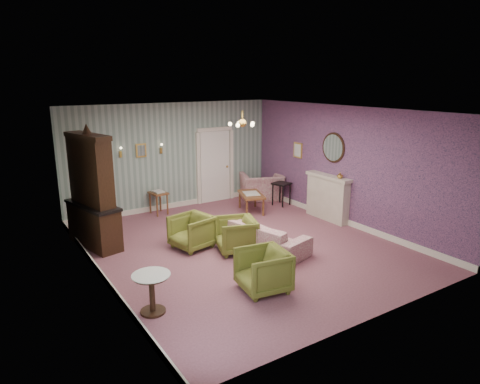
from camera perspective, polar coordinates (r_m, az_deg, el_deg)
floor at (r=9.42m, az=0.29°, el=-7.18°), size 7.00×7.00×0.00m
ceiling at (r=8.76m, az=0.32°, el=10.71°), size 7.00×7.00×0.00m
wall_back at (r=12.01m, az=-8.86°, el=4.66°), size 6.00×0.00×6.00m
wall_front at (r=6.45m, az=17.56°, el=-4.67°), size 6.00×0.00×6.00m
wall_left at (r=7.81m, az=-18.49°, el=-1.38°), size 0.00×7.00×7.00m
wall_right at (r=10.87m, az=13.71°, el=3.37°), size 0.00×7.00×7.00m
wall_right_floral at (r=10.86m, az=13.66°, el=3.36°), size 0.00×7.00×7.00m
door at (r=12.61m, az=-3.32°, el=3.58°), size 1.12×0.12×2.16m
olive_chair_a at (r=7.43m, az=3.06°, el=-10.06°), size 0.84×0.88×0.80m
olive_chair_b at (r=9.03m, az=-0.51°, el=-5.47°), size 0.93×0.96×0.80m
olive_chair_c at (r=9.27m, az=-6.39°, el=-5.03°), size 0.87×0.91×0.79m
sofa_chintz at (r=9.18m, az=2.97°, el=-5.13°), size 1.09×2.13×0.80m
wingback_chair at (r=12.90m, az=2.85°, el=1.31°), size 1.40×1.16×1.04m
dresser at (r=9.60m, az=-19.08°, el=0.50°), size 0.87×1.63×2.58m
fireplace at (r=11.24m, az=11.48°, el=-0.70°), size 0.30×1.40×1.16m
mantel_vase at (r=10.80m, az=13.05°, el=2.16°), size 0.15×0.15×0.15m
oval_mirror at (r=11.05m, az=12.20°, el=5.74°), size 0.04×0.76×0.84m
framed_print at (r=12.07m, az=7.66°, el=5.49°), size 0.04×0.34×0.42m
coffee_table at (r=11.73m, az=1.49°, el=-1.39°), size 0.87×1.14×0.51m
side_table_black at (r=12.36m, az=5.48°, el=-0.27°), size 0.55×0.55×0.66m
pedestal_table at (r=6.94m, az=-11.53°, el=-12.97°), size 0.72×0.72×0.65m
nesting_table at (r=11.71m, az=-10.68°, el=-1.32°), size 0.44×0.54×0.65m
gilt_mirror_back at (r=11.60m, az=-12.90°, el=5.37°), size 0.28×0.06×0.36m
sconce_left at (r=11.41m, az=-15.47°, el=5.05°), size 0.16×0.12×0.30m
sconce_right at (r=11.77m, az=-10.35°, el=5.64°), size 0.16×0.12×0.30m
chandelier at (r=8.78m, az=0.32°, el=8.95°), size 0.56×0.56×0.36m
burgundy_cushion at (r=12.77m, az=3.05°, el=0.97°), size 0.41×0.28×0.39m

